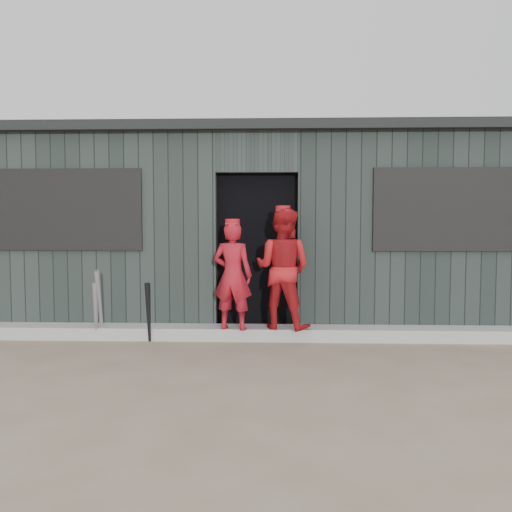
{
  "coord_description": "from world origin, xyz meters",
  "views": [
    {
      "loc": [
        0.26,
        -4.92,
        1.47
      ],
      "look_at": [
        0.0,
        1.8,
        1.0
      ],
      "focal_mm": 40.0,
      "sensor_mm": 36.0,
      "label": 1
    }
  ],
  "objects_px": {
    "bat_mid": "(96,312)",
    "bat_right": "(149,313)",
    "bat_left": "(100,305)",
    "player_red_right": "(283,268)",
    "player_grey_back": "(286,285)",
    "dugout": "(260,229)",
    "player_red_left": "(233,275)"
  },
  "relations": [
    {
      "from": "bat_mid",
      "to": "bat_right",
      "type": "xyz_separation_m",
      "value": [
        0.64,
        -0.07,
        0.0
      ]
    },
    {
      "from": "bat_left",
      "to": "player_red_right",
      "type": "height_order",
      "value": "player_red_right"
    },
    {
      "from": "bat_left",
      "to": "bat_right",
      "type": "bearing_deg",
      "value": -9.57
    },
    {
      "from": "bat_mid",
      "to": "player_grey_back",
      "type": "height_order",
      "value": "player_grey_back"
    },
    {
      "from": "bat_left",
      "to": "dugout",
      "type": "distance_m",
      "value": 2.74
    },
    {
      "from": "bat_mid",
      "to": "player_grey_back",
      "type": "xyz_separation_m",
      "value": [
        2.24,
        0.79,
        0.23
      ]
    },
    {
      "from": "player_red_left",
      "to": "player_grey_back",
      "type": "relative_size",
      "value": 1.09
    },
    {
      "from": "bat_mid",
      "to": "player_red_right",
      "type": "relative_size",
      "value": 0.5
    },
    {
      "from": "bat_mid",
      "to": "player_red_left",
      "type": "bearing_deg",
      "value": 1.01
    },
    {
      "from": "bat_left",
      "to": "dugout",
      "type": "height_order",
      "value": "dugout"
    },
    {
      "from": "player_red_right",
      "to": "player_grey_back",
      "type": "bearing_deg",
      "value": -72.86
    },
    {
      "from": "bat_right",
      "to": "player_red_left",
      "type": "xyz_separation_m",
      "value": [
        0.97,
        0.1,
        0.43
      ]
    },
    {
      "from": "player_red_left",
      "to": "player_grey_back",
      "type": "height_order",
      "value": "player_red_left"
    },
    {
      "from": "bat_left",
      "to": "player_red_right",
      "type": "xyz_separation_m",
      "value": [
        2.15,
        0.08,
        0.43
      ]
    },
    {
      "from": "bat_mid",
      "to": "player_grey_back",
      "type": "relative_size",
      "value": 0.61
    },
    {
      "from": "player_red_left",
      "to": "player_grey_back",
      "type": "distance_m",
      "value": 1.01
    },
    {
      "from": "bat_right",
      "to": "player_red_right",
      "type": "bearing_deg",
      "value": 6.79
    },
    {
      "from": "bat_right",
      "to": "dugout",
      "type": "xyz_separation_m",
      "value": [
        1.24,
        1.95,
        0.93
      ]
    },
    {
      "from": "bat_left",
      "to": "player_red_left",
      "type": "relative_size",
      "value": 0.68
    },
    {
      "from": "bat_left",
      "to": "player_red_right",
      "type": "relative_size",
      "value": 0.61
    },
    {
      "from": "bat_left",
      "to": "player_red_right",
      "type": "distance_m",
      "value": 2.2
    },
    {
      "from": "bat_mid",
      "to": "dugout",
      "type": "distance_m",
      "value": 2.81
    },
    {
      "from": "bat_left",
      "to": "player_grey_back",
      "type": "distance_m",
      "value": 2.33
    },
    {
      "from": "bat_right",
      "to": "player_red_right",
      "type": "relative_size",
      "value": 0.5
    },
    {
      "from": "player_red_left",
      "to": "player_red_right",
      "type": "height_order",
      "value": "player_red_right"
    },
    {
      "from": "bat_right",
      "to": "dugout",
      "type": "relative_size",
      "value": 0.09
    },
    {
      "from": "bat_right",
      "to": "bat_mid",
      "type": "bearing_deg",
      "value": 173.67
    },
    {
      "from": "player_red_left",
      "to": "dugout",
      "type": "distance_m",
      "value": 1.93
    },
    {
      "from": "player_red_left",
      "to": "dugout",
      "type": "bearing_deg",
      "value": -86.31
    },
    {
      "from": "player_red_left",
      "to": "dugout",
      "type": "height_order",
      "value": "dugout"
    },
    {
      "from": "player_red_left",
      "to": "player_grey_back",
      "type": "bearing_deg",
      "value": -117.81
    },
    {
      "from": "bat_left",
      "to": "bat_mid",
      "type": "distance_m",
      "value": 0.09
    }
  ]
}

